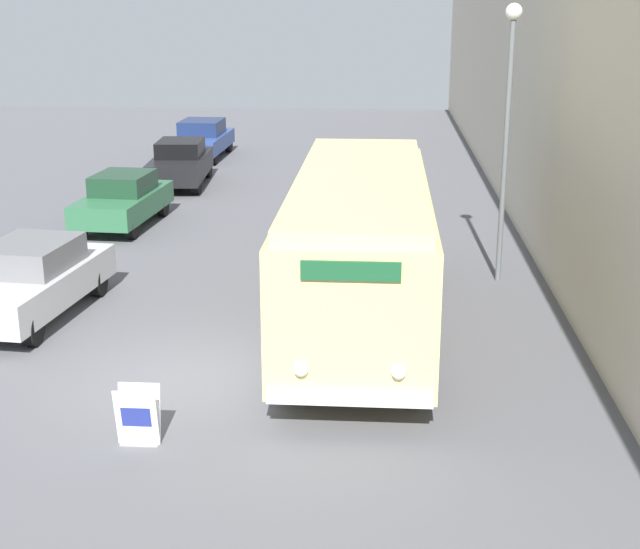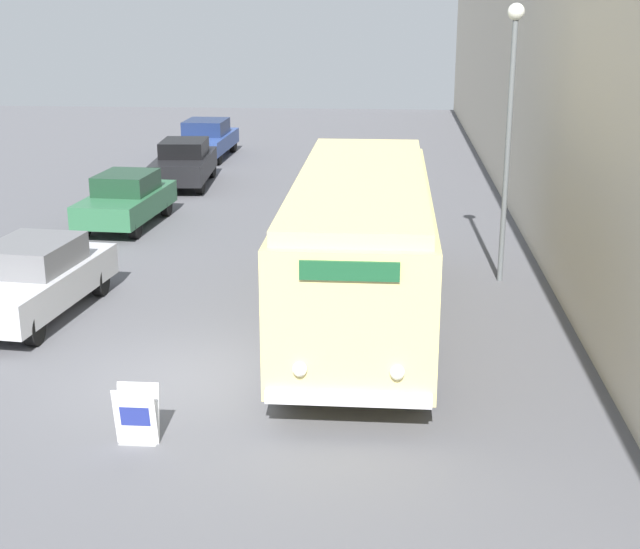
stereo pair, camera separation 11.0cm
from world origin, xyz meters
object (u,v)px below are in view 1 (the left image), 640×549
at_px(vintage_bus, 360,241).
at_px(parked_car_near, 31,279).
at_px(sign_board, 138,417).
at_px(parked_car_mid, 123,200).
at_px(parked_car_distant, 202,139).
at_px(parked_car_far, 180,163).
at_px(streetlamp, 508,105).

xyz_separation_m(vintage_bus, parked_car_near, (-6.61, 0.05, -0.93)).
xyz_separation_m(sign_board, parked_car_mid, (-3.90, 12.87, 0.33)).
bearing_deg(parked_car_distant, parked_car_near, -87.64).
height_order(vintage_bus, parked_car_near, vintage_bus).
height_order(sign_board, parked_car_distant, parked_car_distant).
xyz_separation_m(parked_car_near, parked_car_far, (0.02, 13.52, 0.01)).
relative_size(vintage_bus, sign_board, 10.58).
distance_m(sign_board, parked_car_mid, 13.45).
xyz_separation_m(streetlamp, parked_car_distant, (-10.10, 16.11, -3.21)).
distance_m(sign_board, parked_car_far, 19.10).
relative_size(sign_board, parked_car_distant, 0.20).
distance_m(parked_car_far, parked_car_distant, 5.76).
bearing_deg(parked_car_far, parked_car_near, -93.95).
bearing_deg(parked_car_mid, vintage_bus, -44.07).
height_order(sign_board, parked_car_near, parked_car_near).
height_order(vintage_bus, parked_car_distant, vintage_bus).
height_order(vintage_bus, parked_car_far, vintage_bus).
xyz_separation_m(parked_car_mid, parked_car_distant, (-0.08, 11.64, 0.02)).
bearing_deg(parked_car_mid, sign_board, -69.24).
relative_size(parked_car_mid, parked_car_far, 0.94).
bearing_deg(vintage_bus, sign_board, -120.14).
height_order(parked_car_mid, parked_car_distant, parked_car_distant).
bearing_deg(parked_car_far, vintage_bus, -67.98).
xyz_separation_m(streetlamp, parked_car_near, (-9.71, -3.15, -3.21)).
relative_size(streetlamp, parked_car_near, 1.34).
bearing_deg(parked_car_far, sign_board, -83.10).
bearing_deg(parked_car_near, parked_car_distant, 97.04).
xyz_separation_m(vintage_bus, streetlamp, (3.10, 3.20, 2.28)).
bearing_deg(streetlamp, parked_car_mid, 155.93).
height_order(vintage_bus, sign_board, vintage_bus).
xyz_separation_m(vintage_bus, parked_car_far, (-6.59, 13.57, -0.92)).
height_order(sign_board, parked_car_far, parked_car_far).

